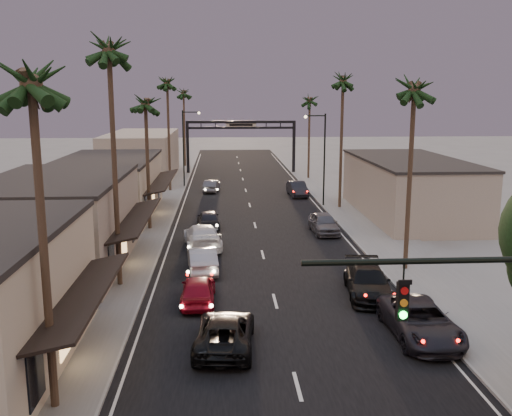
{
  "coord_description": "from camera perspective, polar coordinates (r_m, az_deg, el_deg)",
  "views": [
    {
      "loc": [
        -2.74,
        -9.45,
        10.66
      ],
      "look_at": [
        -0.23,
        31.84,
        2.5
      ],
      "focal_mm": 40.0,
      "sensor_mm": 36.0,
      "label": 1
    }
  ],
  "objects": [
    {
      "name": "palm_la",
      "position": [
        19.38,
        -21.65,
        12.71
      ],
      "size": [
        3.2,
        3.2,
        13.2
      ],
      "color": "#38281C",
      "rests_on": "ground"
    },
    {
      "name": "storefront_dist",
      "position": [
        75.54,
        -11.31,
        5.12
      ],
      "size": [
        8.0,
        20.0,
        6.0
      ],
      "primitive_type": "cube",
      "color": "gray",
      "rests_on": "ground"
    },
    {
      "name": "palm_rb",
      "position": [
        54.67,
        8.72,
        12.87
      ],
      "size": [
        3.2,
        3.2,
        14.2
      ],
      "color": "#38281C",
      "rests_on": "ground"
    },
    {
      "name": "palm_ra",
      "position": [
        35.33,
        15.59,
        12.03
      ],
      "size": [
        3.2,
        3.2,
        13.2
      ],
      "color": "#38281C",
      "rests_on": "ground"
    },
    {
      "name": "ground",
      "position": [
        50.66,
        -0.3,
        -0.99
      ],
      "size": [
        200.0,
        200.0,
        0.0
      ],
      "primitive_type": "plane",
      "color": "slate",
      "rests_on": "ground"
    },
    {
      "name": "sidewalk_right",
      "position": [
        63.55,
        7.68,
        1.46
      ],
      "size": [
        5.0,
        92.0,
        0.12
      ],
      "primitive_type": "cube",
      "color": "slate",
      "rests_on": "ground"
    },
    {
      "name": "palm_lc",
      "position": [
        45.83,
        -11.02,
        10.72
      ],
      "size": [
        3.2,
        3.2,
        12.2
      ],
      "color": "#38281C",
      "rests_on": "ground"
    },
    {
      "name": "palm_rc",
      "position": [
        74.32,
        5.4,
        10.96
      ],
      "size": [
        3.2,
        3.2,
        12.2
      ],
      "color": "#38281C",
      "rests_on": "ground"
    },
    {
      "name": "oncoming_grey_far",
      "position": [
        64.35,
        -4.47,
        2.21
      ],
      "size": [
        1.96,
        4.3,
        1.37
      ],
      "primitive_type": "imported",
      "rotation": [
        0.0,
        0.0,
        3.01
      ],
      "color": "#48494D",
      "rests_on": "ground"
    },
    {
      "name": "palm_ld",
      "position": [
        64.74,
        -8.89,
        12.58
      ],
      "size": [
        3.2,
        3.2,
        14.2
      ],
      "color": "#38281C",
      "rests_on": "ground"
    },
    {
      "name": "sidewalk_left",
      "position": [
        62.72,
        -9.62,
        1.27
      ],
      "size": [
        5.0,
        92.0,
        0.12
      ],
      "primitive_type": "cube",
      "color": "slate",
      "rests_on": "ground"
    },
    {
      "name": "curbside_near",
      "position": [
        26.95,
        16.11,
        -10.79
      ],
      "size": [
        2.7,
        5.74,
        1.59
      ],
      "primitive_type": "imported",
      "rotation": [
        0.0,
        0.0,
        0.01
      ],
      "color": "black",
      "rests_on": "ground"
    },
    {
      "name": "oncoming_pickup",
      "position": [
        24.99,
        -3.12,
        -12.29
      ],
      "size": [
        2.83,
        5.38,
        1.45
      ],
      "primitive_type": "imported",
      "rotation": [
        0.0,
        0.0,
        3.06
      ],
      "color": "black",
      "rests_on": "ground"
    },
    {
      "name": "oncoming_white",
      "position": [
        40.65,
        -5.38,
        -2.84
      ],
      "size": [
        3.12,
        6.18,
        1.72
      ],
      "primitive_type": "imported",
      "rotation": [
        0.0,
        0.0,
        3.26
      ],
      "color": "silver",
      "rests_on": "ground"
    },
    {
      "name": "building_right",
      "position": [
        52.84,
        15.04,
        1.89
      ],
      "size": [
        8.0,
        18.0,
        5.0
      ],
      "primitive_type": "cube",
      "color": "gray",
      "rests_on": "ground"
    },
    {
      "name": "storefront_far",
      "position": [
        53.1,
        -14.59,
        1.96
      ],
      "size": [
        8.0,
        16.0,
        5.0
      ],
      "primitive_type": "cube",
      "color": "#C4B796",
      "rests_on": "ground"
    },
    {
      "name": "curbside_far",
      "position": [
        61.71,
        4.16,
        1.92
      ],
      "size": [
        1.99,
        4.88,
        1.58
      ],
      "primitive_type": "imported",
      "rotation": [
        0.0,
        0.0,
        0.07
      ],
      "color": "black",
      "rests_on": "ground"
    },
    {
      "name": "arch",
      "position": [
        79.66,
        -1.51,
        7.47
      ],
      "size": [
        15.2,
        0.4,
        7.27
      ],
      "color": "black",
      "rests_on": "ground"
    },
    {
      "name": "oncoming_silver",
      "position": [
        35.36,
        -5.4,
        -5.13
      ],
      "size": [
        2.11,
        4.85,
        1.55
      ],
      "primitive_type": "imported",
      "rotation": [
        0.0,
        0.0,
        3.24
      ],
      "color": "#9E9EA3",
      "rests_on": "ground"
    },
    {
      "name": "storefront_mid",
      "position": [
        37.75,
        -19.18,
        -1.57
      ],
      "size": [
        8.0,
        14.0,
        5.5
      ],
      "primitive_type": "cube",
      "color": "gray",
      "rests_on": "ground"
    },
    {
      "name": "curbside_grey",
      "position": [
        45.22,
        6.8,
        -1.52
      ],
      "size": [
        2.08,
        4.77,
        1.6
      ],
      "primitive_type": "imported",
      "rotation": [
        0.0,
        0.0,
        0.04
      ],
      "color": "#515257",
      "rests_on": "ground"
    },
    {
      "name": "curbside_black",
      "position": [
        31.6,
        11.12,
        -7.25
      ],
      "size": [
        2.8,
        5.7,
        1.6
      ],
      "primitive_type": "imported",
      "rotation": [
        0.0,
        0.0,
        -0.11
      ],
      "color": "black",
      "rests_on": "ground"
    },
    {
      "name": "palm_lb",
      "position": [
        32.11,
        -14.54,
        15.68
      ],
      "size": [
        3.2,
        3.2,
        15.2
      ],
      "color": "#38281C",
      "rests_on": "ground"
    },
    {
      "name": "palm_far",
      "position": [
        87.63,
        -7.26,
        11.59
      ],
      "size": [
        3.2,
        3.2,
        13.2
      ],
      "color": "#38281C",
      "rests_on": "ground"
    },
    {
      "name": "oncoming_red",
      "position": [
        30.14,
        -5.81,
        -8.11
      ],
      "size": [
        1.79,
        4.38,
        1.49
      ],
      "primitive_type": "imported",
      "rotation": [
        0.0,
        0.0,
        3.13
      ],
      "color": "maroon",
      "rests_on": "ground"
    },
    {
      "name": "streetlight_right",
      "position": [
        55.56,
        6.58,
        5.58
      ],
      "size": [
        2.13,
        0.3,
        9.0
      ],
      "color": "black",
      "rests_on": "ground"
    },
    {
      "name": "streetlight_left",
      "position": [
        67.79,
        -7.05,
        6.57
      ],
      "size": [
        2.13,
        0.3,
        9.0
      ],
      "color": "black",
      "rests_on": "ground"
    },
    {
      "name": "road",
      "position": [
        55.55,
        -0.59,
        0.1
      ],
      "size": [
        14.0,
        120.0,
        0.02
      ],
      "primitive_type": "cube",
      "color": "black",
      "rests_on": "ground"
    },
    {
      "name": "oncoming_dgrey",
      "position": [
        46.95,
        -4.78,
        -1.09
      ],
      "size": [
        2.1,
        4.43,
        1.46
      ],
      "primitive_type": "imported",
      "rotation": [
        0.0,
        0.0,
        3.23
      ],
      "color": "black",
      "rests_on": "ground"
    }
  ]
}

